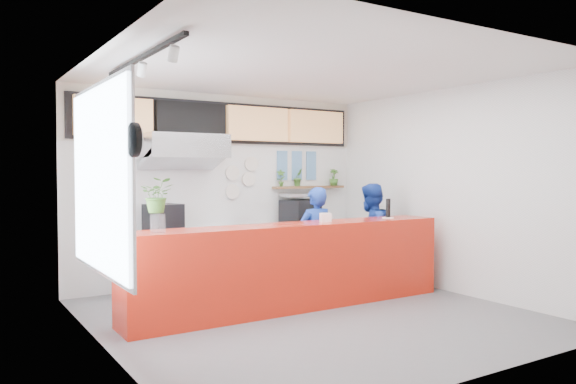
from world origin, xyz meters
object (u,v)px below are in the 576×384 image
espresso_machine (301,211)px  staff_center (315,240)px  pepper_mill (388,208)px  service_counter (294,266)px  panini_oven (163,218)px  staff_right (370,235)px

espresso_machine → staff_center: (-0.55, -1.23, -0.32)m
staff_center → pepper_mill: staff_center is taller
service_counter → pepper_mill: 1.76m
staff_center → pepper_mill: 1.15m
pepper_mill → espresso_machine: bearing=100.1°
panini_oven → pepper_mill: (2.72, -1.81, 0.15)m
staff_right → pepper_mill: (-0.16, -0.57, 0.45)m
espresso_machine → staff_right: (0.48, -1.23, -0.30)m
service_counter → espresso_machine: bearing=54.3°
service_counter → staff_right: (1.77, 0.57, 0.24)m
staff_right → pepper_mill: 0.75m
staff_right → pepper_mill: bearing=51.0°
service_counter → panini_oven: (-1.11, 1.80, 0.55)m
service_counter → staff_right: staff_right is taller
panini_oven → staff_center: bearing=-48.4°
panini_oven → espresso_machine: size_ratio=0.72×
espresso_machine → staff_right: 1.36m
panini_oven → staff_center: size_ratio=0.29×
service_counter → panini_oven: bearing=121.6°
espresso_machine → staff_right: staff_right is taller
panini_oven → espresso_machine: panini_oven is taller
service_counter → espresso_machine: (1.29, 1.80, 0.55)m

